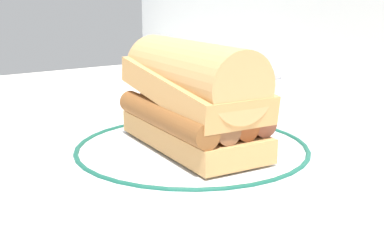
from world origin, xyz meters
TOP-DOWN VIEW (x-y plane):
  - ground_plane at (0.00, 0.00)m, footprint 1.50×1.50m
  - plate at (-0.00, 0.04)m, footprint 0.30×0.30m
  - sausage_sandwich at (-0.00, 0.04)m, footprint 0.21×0.12m
  - salt_shaker at (-0.10, 0.27)m, footprint 0.03×0.03m

SIDE VIEW (x-z plane):
  - ground_plane at x=0.00m, z-range 0.00..0.00m
  - plate at x=0.00m, z-range 0.00..0.02m
  - salt_shaker at x=-0.10m, z-range 0.00..0.08m
  - sausage_sandwich at x=0.00m, z-range 0.01..0.13m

